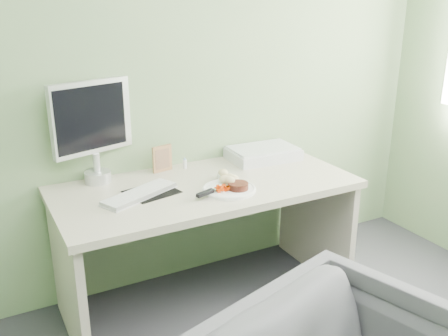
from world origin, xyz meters
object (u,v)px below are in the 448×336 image
plate (229,189)px  scanner (263,154)px  desk (206,215)px  monitor (92,126)px

plate → scanner: (0.43, 0.36, 0.02)m
plate → desk: bearing=113.3°
scanner → monitor: 1.04m
desk → monitor: monitor is taller
monitor → scanner: bearing=-22.6°
desk → monitor: (-0.50, 0.31, 0.49)m
desk → scanner: (0.50, 0.22, 0.21)m
desk → plate: plate is taller
plate → monitor: bearing=140.7°
plate → scanner: 0.57m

